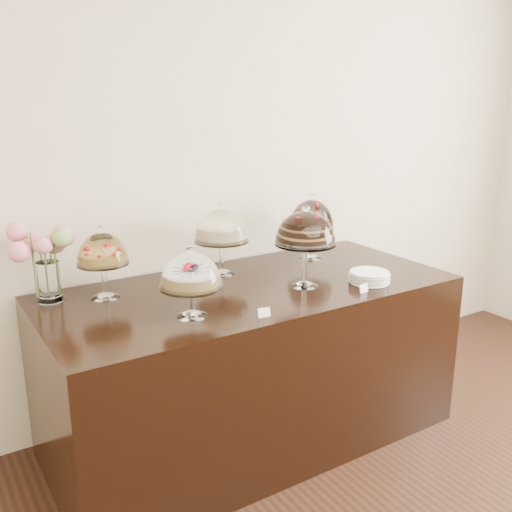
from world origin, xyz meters
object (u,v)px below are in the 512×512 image
cake_stand_choco_layer (306,230)px  cake_stand_fruit_tart (102,252)px  cake_stand_dark_choco (311,217)px  display_counter (251,363)px  plate_stack (369,277)px  cake_stand_sugar_sponge (191,274)px  flower_vase (44,253)px  cake_stand_cheesecake (221,228)px

cake_stand_choco_layer → cake_stand_fruit_tart: (-0.96, 0.39, -0.07)m
cake_stand_choco_layer → cake_stand_fruit_tart: size_ratio=1.19×
cake_stand_choco_layer → cake_stand_dark_choco: (0.36, 0.42, -0.05)m
display_counter → cake_stand_fruit_tart: size_ratio=5.94×
cake_stand_dark_choco → plate_stack: 0.61m
cake_stand_sugar_sponge → cake_stand_dark_choco: cake_stand_dark_choco is taller
cake_stand_sugar_sponge → flower_vase: 0.77m
display_counter → cake_stand_cheesecake: cake_stand_cheesecake is taller
flower_vase → plate_stack: 1.68m
cake_stand_dark_choco → flower_vase: bearing=177.0°
cake_stand_sugar_sponge → cake_stand_fruit_tart: cake_stand_fruit_tart is taller
display_counter → cake_stand_sugar_sponge: bearing=-154.6°
cake_stand_choco_layer → flower_vase: cake_stand_choco_layer is taller
cake_stand_cheesecake → flower_vase: size_ratio=1.03×
display_counter → plate_stack: (0.58, -0.29, 0.48)m
cake_stand_fruit_tart → flower_vase: 0.28m
cake_stand_choco_layer → flower_vase: bearing=157.5°
cake_stand_sugar_sponge → plate_stack: 1.05m
cake_stand_dark_choco → cake_stand_fruit_tart: cake_stand_dark_choco is taller
cake_stand_fruit_tart → cake_stand_sugar_sponge: bearing=-60.6°
cake_stand_dark_choco → cake_stand_fruit_tart: 1.32m
cake_stand_choco_layer → cake_stand_dark_choco: 0.55m
cake_stand_choco_layer → display_counter: bearing=149.4°
cake_stand_sugar_sponge → cake_stand_choco_layer: (0.70, 0.07, 0.10)m
flower_vase → cake_stand_cheesecake: bearing=-4.5°
cake_stand_choco_layer → cake_stand_fruit_tart: bearing=157.8°
display_counter → plate_stack: bearing=-26.7°
cake_stand_fruit_tart → display_counter: bearing=-19.0°
display_counter → cake_stand_dark_choco: 0.97m
cake_stand_fruit_tart → plate_stack: bearing=-22.6°
cake_stand_cheesecake → plate_stack: size_ratio=1.92×
cake_stand_cheesecake → cake_stand_fruit_tart: 0.69m
cake_stand_sugar_sponge → cake_stand_cheesecake: bearing=49.0°
flower_vase → plate_stack: (1.54, -0.65, -0.21)m
display_counter → flower_vase: size_ratio=5.49×
cake_stand_sugar_sponge → flower_vase: (-0.51, 0.57, 0.04)m
cake_stand_dark_choco → flower_vase: cake_stand_dark_choco is taller
cake_stand_cheesecake → flower_vase: cake_stand_cheesecake is taller
display_counter → cake_stand_dark_choco: (0.61, 0.27, 0.71)m
cake_stand_choco_layer → cake_stand_cheesecake: (-0.27, 0.43, -0.04)m
cake_stand_choco_layer → flower_vase: size_ratio=1.10×
cake_stand_dark_choco → display_counter: bearing=-155.8°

